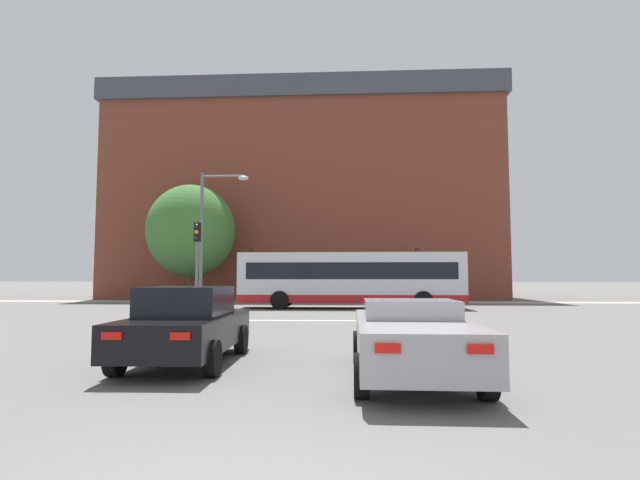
{
  "coord_description": "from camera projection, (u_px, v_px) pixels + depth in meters",
  "views": [
    {
      "loc": [
        0.93,
        -3.18,
        1.72
      ],
      "look_at": [
        -0.63,
        24.65,
        3.81
      ],
      "focal_mm": 28.0,
      "sensor_mm": 36.0,
      "label": 1
    }
  ],
  "objects": [
    {
      "name": "stop_line_strip",
      "position": [
        325.0,
        321.0,
        19.82
      ],
      "size": [
        8.52,
        0.3,
        0.01
      ],
      "primitive_type": "cube",
      "color": "silver",
      "rests_on": "ground_plane"
    },
    {
      "name": "far_pavement",
      "position": [
        335.0,
        302.0,
        34.83
      ],
      "size": [
        69.47,
        2.5,
        0.01
      ],
      "primitive_type": "cube",
      "color": "#A09B91",
      "rests_on": "ground_plane"
    },
    {
      "name": "brick_civic_building",
      "position": [
        306.0,
        199.0,
        46.04
      ],
      "size": [
        32.78,
        15.52,
        19.47
      ],
      "color": "brown",
      "rests_on": "ground_plane"
    },
    {
      "name": "car_saloon_left",
      "position": [
        187.0,
        325.0,
        9.98
      ],
      "size": [
        1.99,
        4.4,
        1.53
      ],
      "rotation": [
        0.0,
        0.0,
        0.02
      ],
      "color": "black",
      "rests_on": "ground_plane"
    },
    {
      "name": "car_roadster_right",
      "position": [
        411.0,
        337.0,
        8.56
      ],
      "size": [
        2.01,
        4.83,
        1.33
      ],
      "rotation": [
        0.0,
        0.0,
        -0.01
      ],
      "color": "#9E9EA3",
      "rests_on": "ground_plane"
    },
    {
      "name": "bus_crossing_lead",
      "position": [
        351.0,
        279.0,
        27.77
      ],
      "size": [
        12.33,
        2.65,
        3.07
      ],
      "rotation": [
        0.0,
        0.0,
        -1.57
      ],
      "color": "silver",
      "rests_on": "ground_plane"
    },
    {
      "name": "traffic_light_far_right",
      "position": [
        418.0,
        266.0,
        33.93
      ],
      "size": [
        0.26,
        0.31,
        3.69
      ],
      "color": "slate",
      "rests_on": "ground_plane"
    },
    {
      "name": "traffic_light_near_left",
      "position": [
        197.0,
        254.0,
        20.94
      ],
      "size": [
        0.26,
        0.31,
        4.03
      ],
      "color": "slate",
      "rests_on": "ground_plane"
    },
    {
      "name": "traffic_light_far_left",
      "position": [
        251.0,
        266.0,
        34.3
      ],
      "size": [
        0.26,
        0.31,
        3.64
      ],
      "color": "slate",
      "rests_on": "ground_plane"
    },
    {
      "name": "street_lamp_junction",
      "position": [
        210.0,
        226.0,
        23.57
      ],
      "size": [
        2.31,
        0.36,
        6.68
      ],
      "color": "slate",
      "rests_on": "ground_plane"
    },
    {
      "name": "pedestrian_waiting",
      "position": [
        289.0,
        288.0,
        34.86
      ],
      "size": [
        0.37,
        0.46,
        1.67
      ],
      "rotation": [
        0.0,
        0.0,
        2.02
      ],
      "color": "#333851",
      "rests_on": "ground_plane"
    },
    {
      "name": "pedestrian_walking_east",
      "position": [
        377.0,
        286.0,
        34.77
      ],
      "size": [
        0.27,
        0.42,
        1.84
      ],
      "rotation": [
        0.0,
        0.0,
        1.7
      ],
      "color": "black",
      "rests_on": "ground_plane"
    },
    {
      "name": "tree_by_building",
      "position": [
        191.0,
        231.0,
        35.47
      ],
      "size": [
        6.23,
        6.23,
        8.32
      ],
      "color": "#4C3823",
      "rests_on": "ground_plane"
    }
  ]
}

